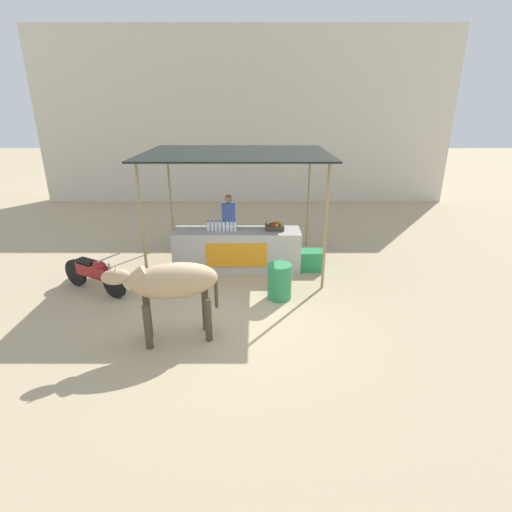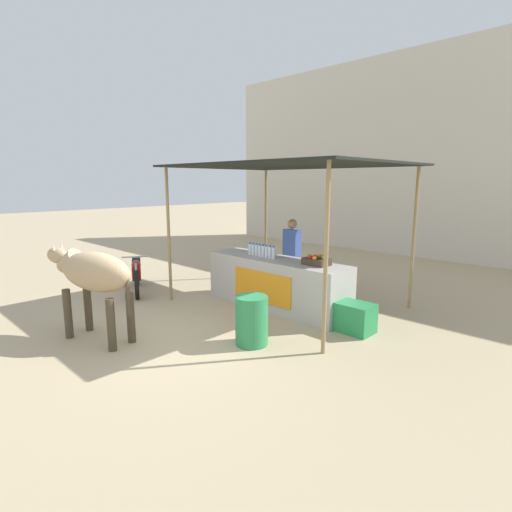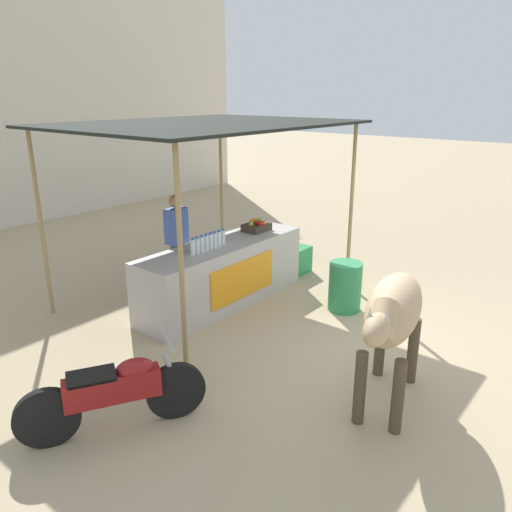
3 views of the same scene
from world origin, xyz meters
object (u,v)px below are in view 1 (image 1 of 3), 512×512
Objects in this scene: cooler_box at (313,260)px; motorcycle_parked at (96,273)px; water_barrel at (281,282)px; fruit_crate at (277,227)px; cow at (173,284)px; stall_counter at (239,249)px; vendor_behind_counter at (231,226)px.

cooler_box is 0.37× the size of motorcycle_parked.
motorcycle_parked is (-3.89, 0.31, 0.06)m from water_barrel.
cooler_box is at bearing -9.58° from fruit_crate.
motorcycle_parked is at bearing 137.83° from cow.
stall_counter is at bearing 119.99° from water_barrel.
vendor_behind_counter is 2.22× the size of water_barrel.
vendor_behind_counter is 1.03× the size of motorcycle_parked.
fruit_crate is 1.79m from water_barrel.
motorcycle_parked is (-3.85, -1.35, -0.61)m from fruit_crate.
stall_counter is 1.06m from fruit_crate.
stall_counter is 5.00× the size of cooler_box.
fruit_crate is 3.68m from cow.
vendor_behind_counter is at bearing 148.14° from fruit_crate.
fruit_crate is 1.34m from vendor_behind_counter.
vendor_behind_counter is at bearing 107.21° from stall_counter.
fruit_crate is 0.24× the size of cow.
fruit_crate is 4.13m from motorcycle_parked.
vendor_behind_counter reaches higher than fruit_crate.
motorcycle_parked reaches higher than water_barrel.
vendor_behind_counter is at bearing 116.20° from water_barrel.
motorcycle_parked is at bearing -142.96° from vendor_behind_counter.
cow is (-1.82, -3.19, -0.00)m from fruit_crate.
vendor_behind_counter is 3.96m from cow.
cow is 1.16× the size of motorcycle_parked.
fruit_crate is at bearing 60.29° from cow.
motorcycle_parked is (-4.73, -1.21, 0.19)m from cooler_box.
vendor_behind_counter is (-0.23, 0.75, 0.37)m from stall_counter.
vendor_behind_counter is at bearing 157.06° from cooler_box.
fruit_crate reaches higher than water_barrel.
fruit_crate is (0.90, 0.05, 0.56)m from stall_counter.
water_barrel is at bearing -4.61° from motorcycle_parked.
stall_counter is 1.87m from water_barrel.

